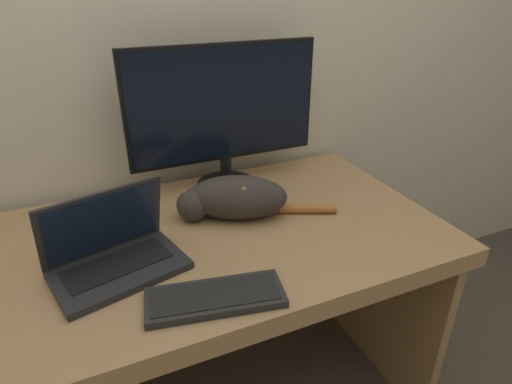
% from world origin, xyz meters
% --- Properties ---
extents(wall_back, '(6.40, 0.06, 2.60)m').
position_xyz_m(wall_back, '(0.00, 0.86, 1.30)').
color(wall_back, beige).
rests_on(wall_back, ground_plane).
extents(desk, '(1.41, 0.80, 0.76)m').
position_xyz_m(desk, '(0.00, 0.40, 0.59)').
color(desk, '#A37A4C').
rests_on(desk, ground_plane).
extents(monitor, '(0.66, 0.21, 0.51)m').
position_xyz_m(monitor, '(0.15, 0.67, 1.03)').
color(monitor, black).
rests_on(monitor, desk).
extents(laptop, '(0.37, 0.28, 0.22)m').
position_xyz_m(laptop, '(-0.28, 0.33, 0.80)').
color(laptop, '#232326').
rests_on(laptop, desk).
extents(external_keyboard, '(0.35, 0.19, 0.02)m').
position_xyz_m(external_keyboard, '(-0.08, 0.11, 0.77)').
color(external_keyboard, black).
rests_on(external_keyboard, desk).
extents(cat, '(0.49, 0.26, 0.14)m').
position_xyz_m(cat, '(0.10, 0.46, 0.83)').
color(cat, '#332D28').
rests_on(cat, desk).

